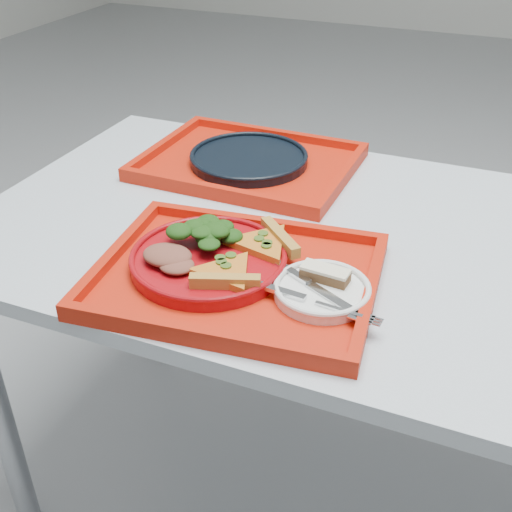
{
  "coord_description": "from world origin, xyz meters",
  "views": [
    {
      "loc": [
        0.14,
        -1.0,
        1.35
      ],
      "look_at": [
        -0.2,
        -0.17,
        0.78
      ],
      "focal_mm": 45.0,
      "sensor_mm": 36.0,
      "label": 1
    }
  ],
  "objects_px": {
    "dessert_bar": "(325,274)",
    "dinner_plate": "(209,261)",
    "tray_main": "(237,279)",
    "tray_far": "(249,165)",
    "navy_plate": "(249,160)"
  },
  "relations": [
    {
      "from": "tray_main",
      "to": "dinner_plate",
      "type": "bearing_deg",
      "value": 163.53
    },
    {
      "from": "tray_main",
      "to": "tray_far",
      "type": "height_order",
      "value": "same"
    },
    {
      "from": "dessert_bar",
      "to": "dinner_plate",
      "type": "bearing_deg",
      "value": -170.6
    },
    {
      "from": "tray_main",
      "to": "tray_far",
      "type": "relative_size",
      "value": 1.0
    },
    {
      "from": "tray_main",
      "to": "tray_far",
      "type": "distance_m",
      "value": 0.45
    },
    {
      "from": "tray_main",
      "to": "navy_plate",
      "type": "bearing_deg",
      "value": 104.28
    },
    {
      "from": "tray_far",
      "to": "dessert_bar",
      "type": "relative_size",
      "value": 5.72
    },
    {
      "from": "tray_main",
      "to": "tray_far",
      "type": "xyz_separation_m",
      "value": [
        -0.16,
        0.42,
        0.0
      ]
    },
    {
      "from": "navy_plate",
      "to": "tray_far",
      "type": "bearing_deg",
      "value": 0.0
    },
    {
      "from": "tray_far",
      "to": "dinner_plate",
      "type": "height_order",
      "value": "dinner_plate"
    },
    {
      "from": "navy_plate",
      "to": "dessert_bar",
      "type": "xyz_separation_m",
      "value": [
        0.3,
        -0.39,
        0.02
      ]
    },
    {
      "from": "dinner_plate",
      "to": "tray_main",
      "type": "bearing_deg",
      "value": -10.3
    },
    {
      "from": "navy_plate",
      "to": "dinner_plate",
      "type": "bearing_deg",
      "value": -76.09
    },
    {
      "from": "tray_main",
      "to": "tray_far",
      "type": "bearing_deg",
      "value": 104.28
    },
    {
      "from": "dinner_plate",
      "to": "dessert_bar",
      "type": "bearing_deg",
      "value": 4.5
    }
  ]
}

